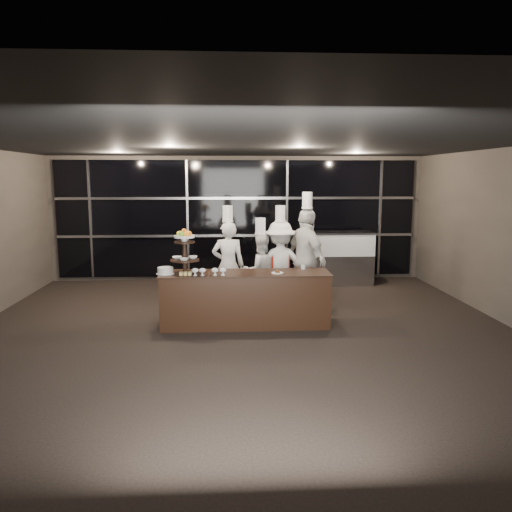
{
  "coord_description": "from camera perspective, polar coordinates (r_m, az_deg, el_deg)",
  "views": [
    {
      "loc": [
        -0.24,
        -7.13,
        2.49
      ],
      "look_at": [
        0.25,
        1.36,
        1.15
      ],
      "focal_mm": 35.0,
      "sensor_mm": 36.0,
      "label": 1
    }
  ],
  "objects": [
    {
      "name": "chef_b",
      "position": [
        9.49,
        0.5,
        -1.66
      ],
      "size": [
        0.81,
        0.69,
        1.74
      ],
      "color": "white",
      "rests_on": "ground"
    },
    {
      "name": "buffet_counter",
      "position": [
        8.44,
        -1.24,
        -4.92
      ],
      "size": [
        2.84,
        0.74,
        0.92
      ],
      "color": "black",
      "rests_on": "ground"
    },
    {
      "name": "compotes",
      "position": [
        8.12,
        -5.41,
        -1.66
      ],
      "size": [
        0.56,
        0.11,
        0.12
      ],
      "color": "silver",
      "rests_on": "buffet_counter"
    },
    {
      "name": "chef_cup",
      "position": [
        8.68,
        5.43,
        -1.27
      ],
      "size": [
        0.08,
        0.08,
        0.07
      ],
      "primitive_type": "cylinder",
      "color": "white",
      "rests_on": "buffet_counter"
    },
    {
      "name": "display_case",
      "position": [
        11.87,
        9.54,
        0.1
      ],
      "size": [
        1.52,
        0.66,
        1.24
      ],
      "color": "#A5A5AA",
      "rests_on": "ground"
    },
    {
      "name": "room",
      "position": [
        7.2,
        -1.33,
        1.05
      ],
      "size": [
        10.0,
        10.0,
        10.0
      ],
      "color": "black",
      "rests_on": "ground"
    },
    {
      "name": "chef_c",
      "position": [
        9.53,
        2.76,
        -0.97
      ],
      "size": [
        1.11,
        0.67,
        1.98
      ],
      "color": "white",
      "rests_on": "ground"
    },
    {
      "name": "window_wall",
      "position": [
        12.11,
        -2.13,
        4.28
      ],
      "size": [
        8.6,
        0.1,
        2.8
      ],
      "color": "black",
      "rests_on": "ground"
    },
    {
      "name": "chef_a",
      "position": [
        9.47,
        -3.2,
        -0.93
      ],
      "size": [
        0.62,
        0.42,
        1.98
      ],
      "color": "silver",
      "rests_on": "ground"
    },
    {
      "name": "layer_cake",
      "position": [
        8.35,
        -10.33,
        -1.66
      ],
      "size": [
        0.3,
        0.3,
        0.11
      ],
      "color": "white",
      "rests_on": "buffet_counter"
    },
    {
      "name": "display_stand",
      "position": [
        8.3,
        -8.18,
        0.89
      ],
      "size": [
        0.48,
        0.48,
        0.74
      ],
      "color": "black",
      "rests_on": "buffet_counter"
    },
    {
      "name": "pastry_squares",
      "position": [
        8.2,
        -8.06,
        -1.98
      ],
      "size": [
        0.2,
        0.12,
        0.05
      ],
      "color": "#D3BB67",
      "rests_on": "buffet_counter"
    },
    {
      "name": "small_plate",
      "position": [
        8.28,
        2.47,
        -1.88
      ],
      "size": [
        0.2,
        0.2,
        0.05
      ],
      "color": "white",
      "rests_on": "buffet_counter"
    },
    {
      "name": "chef_d",
      "position": [
        9.42,
        5.78,
        -0.33
      ],
      "size": [
        0.91,
        1.22,
        2.23
      ],
      "color": "white",
      "rests_on": "ground"
    }
  ]
}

